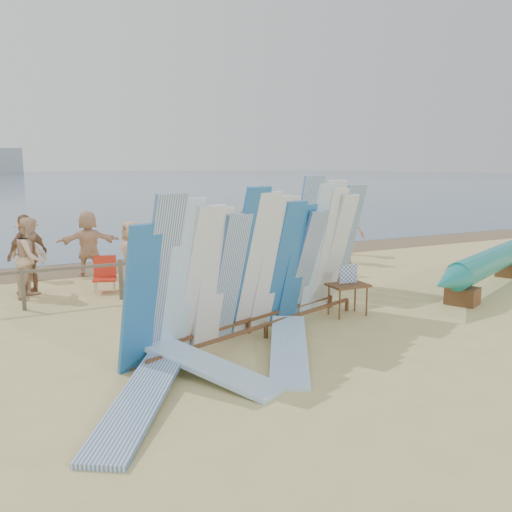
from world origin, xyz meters
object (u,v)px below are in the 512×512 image
stroller (155,271)px  beachgoer_10 (347,235)px  outrigger_canoe (490,264)px  beachgoer_3 (28,248)px  beachgoer_8 (247,243)px  beach_chair_left (105,281)px  beachgoer_9 (251,232)px  side_surfboard_rack (317,239)px  flat_board_a (198,374)px  main_surfboard_rack (257,269)px  beachgoer_4 (28,255)px  flat_board_b (289,356)px  flat_board_e (139,410)px  vendor_table (348,299)px  beach_chair_right (147,279)px  beachgoer_2 (31,257)px  beachgoer_5 (89,243)px  beachgoer_7 (181,246)px  beachgoer_extra_0 (349,229)px  beachgoer_6 (132,255)px

stroller → beachgoer_10: size_ratio=0.62×
outrigger_canoe → beachgoer_3: 11.64m
outrigger_canoe → beachgoer_8: (-4.48, 4.09, 0.27)m
beachgoer_8 → beach_chair_left: bearing=-166.0°
beachgoer_9 → beachgoer_3: size_ratio=0.97×
side_surfboard_rack → flat_board_a: side_surfboard_rack is taller
beachgoer_8 → beachgoer_9: bearing=73.1°
outrigger_canoe → beachgoer_3: (-9.75, 6.36, 0.18)m
main_surfboard_rack → beachgoer_4: main_surfboard_rack is taller
side_surfboard_rack → beach_chair_left: (-4.48, 2.19, -1.00)m
outrigger_canoe → side_surfboard_rack: bearing=131.5°
beachgoer_3 → main_surfboard_rack: bearing=158.1°
flat_board_b → beachgoer_9: (3.72, 8.73, 0.79)m
side_surfboard_rack → flat_board_e: side_surfboard_rack is taller
vendor_table → beach_chair_right: (-2.88, 4.14, -0.11)m
beach_chair_right → beachgoer_2: 2.65m
beach_chair_left → beachgoer_5: beachgoer_5 is taller
beach_chair_right → beachgoer_7: 1.99m
beachgoer_4 → beachgoer_extra_0: size_ratio=1.09×
main_surfboard_rack → outrigger_canoe: size_ratio=0.79×
main_surfboard_rack → flat_board_b: (-0.04, -1.15, -1.18)m
flat_board_a → beachgoer_10: beachgoer_10 is taller
flat_board_a → beachgoer_5: 7.96m
beachgoer_4 → flat_board_e: bearing=57.3°
vendor_table → beachgoer_3: bearing=131.3°
beachgoer_10 → beachgoer_3: 9.03m
flat_board_e → flat_board_b: size_ratio=1.00×
beachgoer_6 → beachgoer_9: bearing=120.7°
main_surfboard_rack → beachgoer_extra_0: size_ratio=3.03×
beachgoer_7 → beach_chair_right: bearing=90.3°
beachgoer_7 → beachgoer_6: size_ratio=0.94×
stroller → vendor_table: bearing=-61.7°
beachgoer_8 → beachgoer_extra_0: size_ratio=1.05×
vendor_table → beachgoer_extra_0: beachgoer_extra_0 is taller
flat_board_a → beachgoer_3: (-1.57, 8.23, 0.81)m
beachgoer_2 → beachgoer_extra_0: size_ratio=1.06×
flat_board_e → main_surfboard_rack: bearing=68.9°
beachgoer_8 → beachgoer_7: (-1.47, 1.08, -0.13)m
beachgoer_8 → flat_board_e: bearing=-113.6°
beachgoer_10 → stroller: bearing=-67.7°
main_surfboard_rack → beach_chair_left: 5.00m
flat_board_e → beachgoer_7: beachgoer_7 is taller
beachgoer_8 → beachgoer_7: 1.83m
beachgoer_extra_0 → stroller: bearing=-121.3°
side_surfboard_rack → beachgoer_3: side_surfboard_rack is taller
main_surfboard_rack → beachgoer_8: size_ratio=2.87×
beachgoer_8 → beachgoer_4: size_ratio=0.97×
main_surfboard_rack → side_surfboard_rack: (2.81, 2.42, 0.06)m
side_surfboard_rack → beachgoer_10: (2.88, 2.70, -0.37)m
flat_board_b → beach_chair_right: bearing=126.5°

